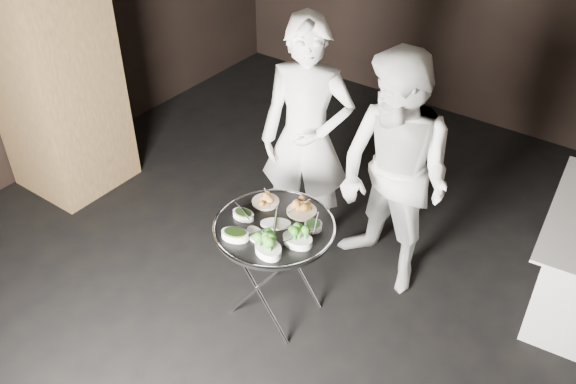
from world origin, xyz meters
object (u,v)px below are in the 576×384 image
Objects in this scene: tray_stand at (275,266)px; serving_tray at (274,227)px; waiter_left at (307,139)px; waiter_right at (394,177)px.

serving_tray is (0.00, 0.00, 0.34)m from tray_stand.
waiter_left reaches higher than tray_stand.
tray_stand is at bearing -93.40° from waiter_left.
tray_stand is 0.34m from serving_tray.
tray_stand is 1.00m from waiter_right.
waiter_right reaches higher than tray_stand.
tray_stand is at bearing -90.00° from serving_tray.
waiter_left is 1.04× the size of waiter_right.
tray_stand is 0.40× the size of waiter_left.
waiter_left is (-0.29, 0.78, 0.17)m from serving_tray.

